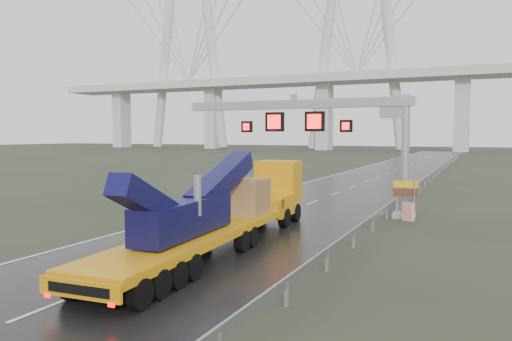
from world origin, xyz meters
The scene contains 7 objects.
ground centered at (0.00, 0.00, 0.00)m, with size 400.00×400.00×0.00m, color #282E20.
road centered at (0.00, 40.00, 0.01)m, with size 11.00×200.00×0.02m, color black.
guardrail centered at (6.10, 30.00, 0.70)m, with size 0.20×140.00×1.40m, color gray, non-canonical shape.
sign_gantry centered at (2.10, 17.99, 5.61)m, with size 14.90×1.20×7.42m.
heavy_haul_truck centered at (0.81, 8.07, 1.59)m, with size 3.57×17.62×4.11m.
exit_sign_pair centered at (7.10, 17.00, 1.63)m, with size 1.35×0.29×2.33m.
striped_barrier centered at (7.28, 17.05, 0.52)m, with size 0.61×0.33×1.04m, color red.
Camera 1 is at (11.10, -11.98, 4.89)m, focal length 35.00 mm.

